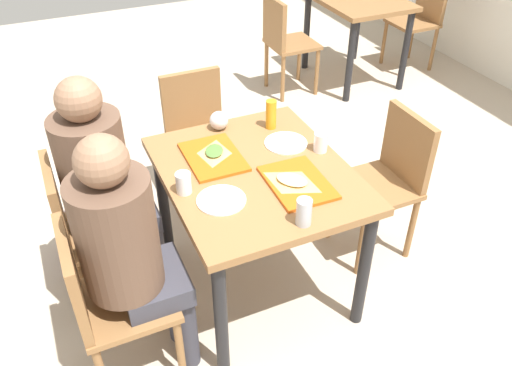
# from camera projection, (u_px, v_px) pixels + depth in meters

# --- Properties ---
(ground_plane) EXTENTS (10.00, 10.00, 0.02)m
(ground_plane) POSITION_uv_depth(u_px,v_px,m) (256.00, 283.00, 2.96)
(ground_plane) COLOR #B7A893
(main_table) EXTENTS (1.02, 0.86, 0.77)m
(main_table) POSITION_uv_depth(u_px,v_px,m) (256.00, 188.00, 2.57)
(main_table) COLOR olive
(main_table) RESTS_ON ground_plane
(chair_near_left) EXTENTS (0.40, 0.40, 0.86)m
(chair_near_left) POSITION_uv_depth(u_px,v_px,m) (84.00, 225.00, 2.58)
(chair_near_left) COLOR olive
(chair_near_left) RESTS_ON ground_plane
(chair_near_right) EXTENTS (0.40, 0.40, 0.86)m
(chair_near_right) POSITION_uv_depth(u_px,v_px,m) (104.00, 298.00, 2.20)
(chair_near_right) COLOR olive
(chair_near_right) RESTS_ON ground_plane
(chair_far_side) EXTENTS (0.40, 0.40, 0.86)m
(chair_far_side) POSITION_uv_depth(u_px,v_px,m) (389.00, 174.00, 2.93)
(chair_far_side) COLOR olive
(chair_far_side) RESTS_ON ground_plane
(chair_left_end) EXTENTS (0.40, 0.40, 0.86)m
(chair_left_end) POSITION_uv_depth(u_px,v_px,m) (198.00, 130.00, 3.32)
(chair_left_end) COLOR olive
(chair_left_end) RESTS_ON ground_plane
(person_in_red) EXTENTS (0.32, 0.42, 1.27)m
(person_in_red) POSITION_uv_depth(u_px,v_px,m) (104.00, 178.00, 2.48)
(person_in_red) COLOR #383842
(person_in_red) RESTS_ON ground_plane
(person_in_brown_jacket) EXTENTS (0.32, 0.42, 1.27)m
(person_in_brown_jacket) POSITION_uv_depth(u_px,v_px,m) (129.00, 246.00, 2.10)
(person_in_brown_jacket) COLOR #383842
(person_in_brown_jacket) RESTS_ON ground_plane
(tray_red_near) EXTENTS (0.36, 0.26, 0.02)m
(tray_red_near) POSITION_uv_depth(u_px,v_px,m) (213.00, 157.00, 2.58)
(tray_red_near) COLOR #D85914
(tray_red_near) RESTS_ON main_table
(tray_red_far) EXTENTS (0.37, 0.27, 0.02)m
(tray_red_far) POSITION_uv_depth(u_px,v_px,m) (297.00, 182.00, 2.41)
(tray_red_far) COLOR #D85914
(tray_red_far) RESTS_ON main_table
(paper_plate_center) EXTENTS (0.22, 0.22, 0.01)m
(paper_plate_center) POSITION_uv_depth(u_px,v_px,m) (286.00, 143.00, 2.69)
(paper_plate_center) COLOR white
(paper_plate_center) RESTS_ON main_table
(paper_plate_near_edge) EXTENTS (0.22, 0.22, 0.01)m
(paper_plate_near_edge) POSITION_uv_depth(u_px,v_px,m) (221.00, 200.00, 2.31)
(paper_plate_near_edge) COLOR white
(paper_plate_near_edge) RESTS_ON main_table
(pizza_slice_a) EXTENTS (0.21, 0.19, 0.02)m
(pizza_slice_a) POSITION_uv_depth(u_px,v_px,m) (214.00, 152.00, 2.59)
(pizza_slice_a) COLOR #DBAD60
(pizza_slice_a) RESTS_ON tray_red_near
(pizza_slice_b) EXTENTS (0.26, 0.24, 0.02)m
(pizza_slice_b) POSITION_uv_depth(u_px,v_px,m) (292.00, 181.00, 2.39)
(pizza_slice_b) COLOR #DBAD60
(pizza_slice_b) RESTS_ON tray_red_far
(plastic_cup_a) EXTENTS (0.07, 0.07, 0.10)m
(plastic_cup_a) POSITION_uv_depth(u_px,v_px,m) (321.00, 142.00, 2.61)
(plastic_cup_a) COLOR white
(plastic_cup_a) RESTS_ON main_table
(plastic_cup_b) EXTENTS (0.07, 0.07, 0.10)m
(plastic_cup_b) POSITION_uv_depth(u_px,v_px,m) (184.00, 183.00, 2.34)
(plastic_cup_b) COLOR white
(plastic_cup_b) RESTS_ON main_table
(soda_can) EXTENTS (0.07, 0.07, 0.12)m
(soda_can) POSITION_uv_depth(u_px,v_px,m) (304.00, 212.00, 2.15)
(soda_can) COLOR #B7BCC6
(soda_can) RESTS_ON main_table
(condiment_bottle) EXTENTS (0.06, 0.06, 0.16)m
(condiment_bottle) POSITION_uv_depth(u_px,v_px,m) (271.00, 114.00, 2.78)
(condiment_bottle) COLOR orange
(condiment_bottle) RESTS_ON main_table
(foil_bundle) EXTENTS (0.10, 0.10, 0.10)m
(foil_bundle) POSITION_uv_depth(u_px,v_px,m) (219.00, 120.00, 2.79)
(foil_bundle) COLOR silver
(foil_bundle) RESTS_ON main_table
(handbag) EXTENTS (0.34, 0.21, 0.28)m
(handbag) POSITION_uv_depth(u_px,v_px,m) (83.00, 237.00, 3.05)
(handbag) COLOR #592D38
(handbag) RESTS_ON ground_plane
(background_table) EXTENTS (0.90, 0.70, 0.77)m
(background_table) POSITION_uv_depth(u_px,v_px,m) (357.00, 13.00, 4.73)
(background_table) COLOR olive
(background_table) RESTS_ON ground_plane
(background_chair_near) EXTENTS (0.40, 0.40, 0.86)m
(background_chair_near) POSITION_uv_depth(u_px,v_px,m) (284.00, 39.00, 4.57)
(background_chair_near) COLOR olive
(background_chair_near) RESTS_ON ground_plane
(background_chair_far) EXTENTS (0.40, 0.40, 0.86)m
(background_chair_far) POSITION_uv_depth(u_px,v_px,m) (420.00, 16.00, 5.05)
(background_chair_far) COLOR olive
(background_chair_far) RESTS_ON ground_plane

